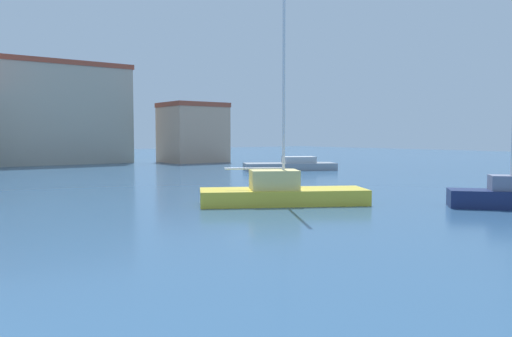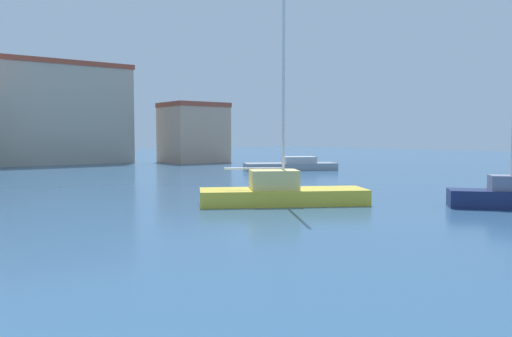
% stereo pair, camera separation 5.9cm
% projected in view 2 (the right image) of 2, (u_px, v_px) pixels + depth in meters
% --- Properties ---
extents(water, '(160.00, 160.00, 0.00)m').
position_uv_depth(water, '(183.00, 189.00, 28.24)').
color(water, '#2D5175').
rests_on(water, ground).
extents(sailboat_navy_inner_mooring, '(4.18, 4.58, 7.75)m').
position_uv_depth(sailboat_navy_inner_mooring, '(510.00, 196.00, 20.79)').
color(sailboat_navy_inner_mooring, '#19234C').
rests_on(sailboat_navy_inner_mooring, water).
extents(sailboat_yellow_far_right, '(7.30, 5.47, 10.56)m').
position_uv_depth(sailboat_yellow_far_right, '(281.00, 192.00, 22.08)').
color(sailboat_yellow_far_right, gold).
rests_on(sailboat_yellow_far_right, water).
extents(motorboat_grey_distant_north, '(8.06, 5.79, 1.16)m').
position_uv_depth(motorboat_grey_distant_north, '(292.00, 165.00, 43.69)').
color(motorboat_grey_distant_north, gray).
rests_on(motorboat_grey_distant_north, water).
extents(waterfront_apartments, '(13.86, 8.40, 10.54)m').
position_uv_depth(waterfront_apartments, '(58.00, 114.00, 54.36)').
color(waterfront_apartments, '#B2A893').
rests_on(waterfront_apartments, ground).
extents(yacht_club, '(6.43, 5.72, 6.55)m').
position_uv_depth(yacht_club, '(193.00, 133.00, 56.58)').
color(yacht_club, tan).
rests_on(yacht_club, ground).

